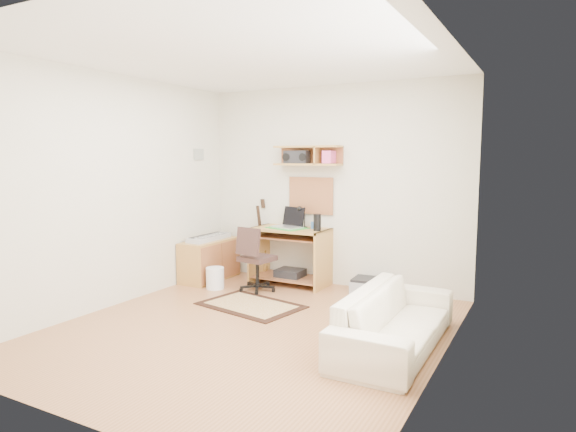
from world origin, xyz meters
The scene contains 22 objects.
floor centered at (0.00, 0.00, -0.01)m, with size 3.60×4.00×0.01m, color #A87046.
ceiling centered at (0.00, 0.00, 2.60)m, with size 3.60×4.00×0.01m, color white.
back_wall centered at (0.00, 2.00, 1.30)m, with size 3.60×0.01×2.60m, color beige.
left_wall centered at (-1.80, 0.00, 1.30)m, with size 0.01×4.00×2.60m, color beige.
right_wall centered at (1.80, 0.00, 1.30)m, with size 0.01×4.00×2.60m, color beige.
wall_shelf centered at (-0.30, 1.88, 1.70)m, with size 0.90×0.25×0.26m, color #C08B43.
cork_board centered at (-0.30, 1.98, 1.17)m, with size 0.64×0.03×0.49m, color tan.
wall_photo centered at (-1.79, 1.50, 1.72)m, with size 0.02×0.20×0.15m, color #4C8CBF.
desk centered at (-0.48, 1.73, 0.38)m, with size 1.00×0.55×0.75m, color #C08B43, non-canonical shape.
laptop centered at (-0.51, 1.71, 0.89)m, with size 0.36×0.36×0.28m, color silver, non-canonical shape.
speaker centered at (-0.06, 1.68, 0.86)m, with size 0.10×0.10×0.22m, color black.
desk_lamp centered at (-0.34, 1.87, 0.89)m, with size 0.09×0.09×0.28m, color black, non-canonical shape.
pencil_cup centered at (-0.19, 1.83, 0.80)m, with size 0.06×0.06×0.09m, color #3665A4.
boombox centered at (-0.46, 1.87, 1.68)m, with size 0.33×0.15×0.17m, color black.
rug centered at (-0.41, 0.64, 0.01)m, with size 1.12×0.74×0.01m, color #CFC28B.
task_chair centered at (-0.68, 1.23, 0.42)m, with size 0.43×0.43×0.83m, color #32211D, non-canonical shape.
cabinet centered at (-1.58, 1.42, 0.28)m, with size 0.40×0.90×0.55m, color #C08B43.
music_keyboard centered at (-1.58, 1.42, 0.58)m, with size 0.23×0.73×0.06m, color #B2B5BA.
guitar centered at (-1.05, 1.86, 0.55)m, with size 0.29×0.18×1.10m, color #A36F32, non-canonical shape.
waste_basket centered at (-1.22, 1.06, 0.14)m, with size 0.23×0.23×0.28m, color white.
printer centered at (0.62, 1.81, 0.09)m, with size 0.46×0.36×0.17m, color #A5A8AA.
sofa centered at (1.38, 0.20, 0.34)m, with size 1.75×0.51×0.69m, color beige.
Camera 1 is at (2.55, -3.99, 1.67)m, focal length 30.99 mm.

